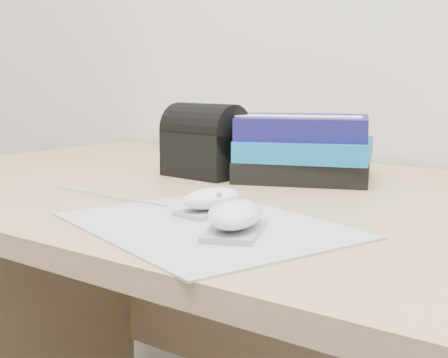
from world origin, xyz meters
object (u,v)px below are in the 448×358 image
Objects in this scene: book_stack at (304,148)px; desk at (324,332)px; pouch at (205,141)px; mouse_front at (235,217)px; mouse_rear at (212,200)px.

desk is at bearing -41.06° from book_stack.
desk is 11.15× the size of pouch.
book_stack reaches higher than desk.
mouse_front is 0.41m from book_stack.
book_stack is (-0.09, 0.08, 0.29)m from desk.
mouse_front is 0.43m from pouch.
mouse_rear is 0.82× the size of mouse_front.
mouse_rear is at bearing -49.76° from pouch.
mouse_rear is at bearing -81.31° from book_stack.
pouch is at bearing -179.48° from desk.
desk is 5.80× the size of book_stack.
mouse_rear is at bearing 141.91° from mouse_front.
pouch reaches higher than mouse_rear.
desk is 0.39m from pouch.
mouse_front is 0.84× the size of pouch.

